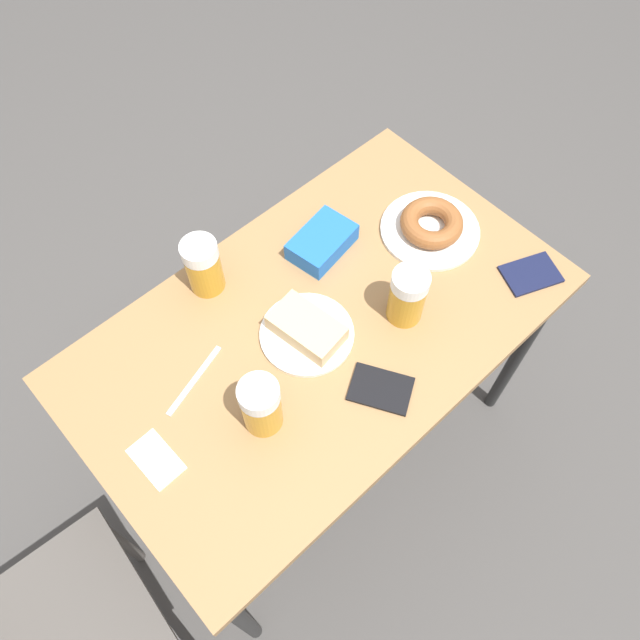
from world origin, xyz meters
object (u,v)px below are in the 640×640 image
at_px(passport_near_edge, 531,274).
at_px(blue_pouch, 322,242).
at_px(beer_mug_right, 407,296).
at_px(plate_with_cake, 307,331).
at_px(beer_mug_left, 261,405).
at_px(fork, 194,380).
at_px(plate_with_donut, 431,225).
at_px(napkin_folded, 156,459).
at_px(passport_far_edge, 381,389).
at_px(beer_mug_center, 203,266).

xyz_separation_m(passport_near_edge, blue_pouch, (0.38, 0.30, 0.02)).
height_order(beer_mug_right, blue_pouch, beer_mug_right).
distance_m(plate_with_cake, passport_near_edge, 0.54).
xyz_separation_m(beer_mug_left, fork, (0.16, 0.05, -0.07)).
distance_m(plate_with_donut, napkin_folded, 0.81).
relative_size(plate_with_donut, passport_far_edge, 1.55).
distance_m(fork, blue_pouch, 0.43).
bearing_deg(napkin_folded, blue_pouch, -74.90).
bearing_deg(beer_mug_left, passport_near_edge, -102.06).
relative_size(beer_mug_left, blue_pouch, 0.85).
xyz_separation_m(beer_mug_center, napkin_folded, (-0.26, 0.32, -0.07)).
xyz_separation_m(napkin_folded, fork, (0.09, -0.16, -0.00)).
relative_size(plate_with_donut, beer_mug_left, 1.65).
xyz_separation_m(plate_with_donut, beer_mug_left, (-0.10, 0.60, 0.05)).
distance_m(beer_mug_right, passport_far_edge, 0.20).
height_order(beer_mug_center, passport_far_edge, beer_mug_center).
height_order(plate_with_donut, passport_far_edge, plate_with_donut).
xyz_separation_m(beer_mug_left, blue_pouch, (0.24, -0.38, -0.05)).
relative_size(plate_with_donut, passport_near_edge, 1.58).
height_order(plate_with_cake, napkin_folded, plate_with_cake).
bearing_deg(beer_mug_center, napkin_folded, 128.51).
relative_size(beer_mug_left, napkin_folded, 1.28).
bearing_deg(blue_pouch, beer_mug_right, -177.37).
bearing_deg(passport_near_edge, plate_with_cake, 64.71).
height_order(plate_with_cake, passport_far_edge, plate_with_cake).
bearing_deg(passport_far_edge, blue_pouch, -24.18).
distance_m(napkin_folded, passport_near_edge, 0.91).
bearing_deg(passport_far_edge, beer_mug_right, -60.63).
bearing_deg(beer_mug_right, plate_with_donut, -61.37).
bearing_deg(blue_pouch, plate_with_cake, 129.68).
relative_size(napkin_folded, fork, 0.64).
relative_size(beer_mug_left, beer_mug_right, 1.00).
relative_size(passport_near_edge, passport_far_edge, 0.98).
relative_size(beer_mug_right, blue_pouch, 0.85).
height_order(plate_with_donut, beer_mug_center, beer_mug_center).
distance_m(beer_mug_center, passport_near_edge, 0.74).
xyz_separation_m(beer_mug_right, napkin_folded, (0.10, 0.60, -0.07)).
relative_size(plate_with_donut, napkin_folded, 2.12).
bearing_deg(beer_mug_left, plate_with_donut, -80.76).
distance_m(plate_with_donut, beer_mug_center, 0.54).
xyz_separation_m(plate_with_cake, blue_pouch, (0.15, -0.18, 0.00)).
bearing_deg(passport_near_edge, napkin_folded, 75.89).
bearing_deg(passport_far_edge, plate_with_donut, -61.04).
relative_size(plate_with_donut, fork, 1.36).
xyz_separation_m(plate_with_donut, napkin_folded, (-0.02, 0.81, -0.02)).
bearing_deg(beer_mug_center, passport_far_edge, -167.11).
height_order(beer_mug_left, blue_pouch, beer_mug_left).
bearing_deg(napkin_folded, beer_mug_left, -110.51).
height_order(beer_mug_right, fork, beer_mug_right).
xyz_separation_m(beer_mug_right, passport_near_edge, (-0.13, -0.29, -0.07)).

